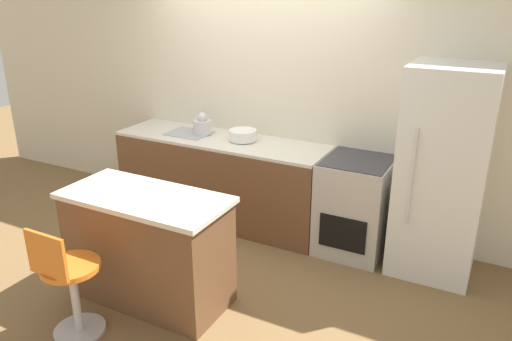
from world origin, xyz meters
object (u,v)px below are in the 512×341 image
oven_range (354,206)px  mixing_bowl (243,135)px  kettle (202,125)px  refrigerator (442,173)px  stool_chair (69,284)px

oven_range → mixing_bowl: 1.31m
oven_range → kettle: size_ratio=3.97×
oven_range → refrigerator: (0.72, 0.00, 0.45)m
oven_range → stool_chair: 2.54m
oven_range → refrigerator: size_ratio=0.50×
oven_range → stool_chair: size_ratio=1.03×
stool_chair → mixing_bowl: size_ratio=3.18×
stool_chair → mixing_bowl: bearing=85.1°
refrigerator → mixing_bowl: refrigerator is taller
mixing_bowl → kettle: bearing=180.0°
oven_range → mixing_bowl: (-1.20, 0.04, 0.50)m
oven_range → mixing_bowl: bearing=178.0°
oven_range → stool_chair: oven_range is taller
refrigerator → oven_range: bearing=-179.7°
refrigerator → stool_chair: bearing=-134.8°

